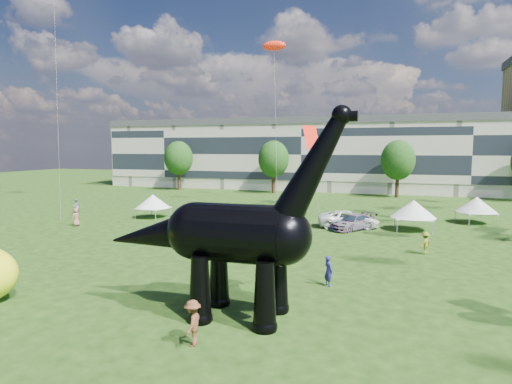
% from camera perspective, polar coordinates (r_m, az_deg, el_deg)
% --- Properties ---
extents(ground, '(220.00, 220.00, 0.00)m').
position_cam_1_polar(ground, '(20.05, -6.14, -16.73)').
color(ground, '#16330C').
rests_on(ground, ground).
extents(terrace_row, '(78.00, 11.00, 12.00)m').
position_cam_1_polar(terrace_row, '(80.41, 6.86, 4.67)').
color(terrace_row, beige).
rests_on(terrace_row, ground).
extents(tree_far_left, '(5.20, 5.20, 9.44)m').
position_cam_1_polar(tree_far_left, '(79.37, -10.29, 4.81)').
color(tree_far_left, '#382314').
rests_on(tree_far_left, ground).
extents(tree_mid_left, '(5.20, 5.20, 9.44)m').
position_cam_1_polar(tree_mid_left, '(72.58, 2.36, 4.80)').
color(tree_mid_left, '#382314').
rests_on(tree_mid_left, ground).
extents(tree_mid_right, '(5.20, 5.20, 9.44)m').
position_cam_1_polar(tree_mid_right, '(69.87, 18.41, 4.46)').
color(tree_mid_right, '#382314').
rests_on(tree_mid_right, ground).
extents(dinosaur_sculpture, '(11.96, 3.31, 9.82)m').
position_cam_1_polar(dinosaur_sculpture, '(19.54, -3.62, -5.91)').
color(dinosaur_sculpture, black).
rests_on(dinosaur_sculpture, ground).
extents(car_silver, '(2.98, 4.66, 1.48)m').
position_cam_1_polar(car_silver, '(42.35, -4.74, -3.57)').
color(car_silver, silver).
rests_on(car_silver, ground).
extents(car_grey, '(5.38, 3.52, 1.68)m').
position_cam_1_polar(car_grey, '(46.45, -5.60, -2.61)').
color(car_grey, slate).
rests_on(car_grey, ground).
extents(car_white, '(6.29, 3.87, 1.63)m').
position_cam_1_polar(car_white, '(42.44, 12.26, -3.57)').
color(car_white, white).
rests_on(car_white, ground).
extents(car_dark, '(4.55, 5.24, 1.45)m').
position_cam_1_polar(car_dark, '(41.42, 12.85, -3.93)').
color(car_dark, '#595960').
rests_on(car_dark, ground).
extents(gazebo_near, '(4.38, 4.38, 2.86)m').
position_cam_1_polar(gazebo_near, '(42.46, 20.24, -2.16)').
color(gazebo_near, white).
rests_on(gazebo_near, ground).
extents(gazebo_far, '(4.96, 4.96, 2.72)m').
position_cam_1_polar(gazebo_far, '(49.13, 27.32, -1.52)').
color(gazebo_far, silver).
rests_on(gazebo_far, ground).
extents(gazebo_left, '(4.10, 4.10, 2.58)m').
position_cam_1_polar(gazebo_left, '(48.50, -13.58, -1.22)').
color(gazebo_left, white).
rests_on(gazebo_left, ground).
extents(visitors, '(51.24, 34.08, 1.82)m').
position_cam_1_polar(visitors, '(34.48, 2.45, -5.54)').
color(visitors, teal).
rests_on(visitors, ground).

